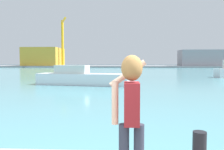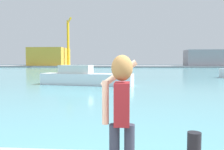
# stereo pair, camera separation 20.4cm
# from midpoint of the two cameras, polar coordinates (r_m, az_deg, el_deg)

# --- Properties ---
(ground_plane) EXTENTS (220.00, 220.00, 0.00)m
(ground_plane) POSITION_cam_midpoint_polar(r_m,az_deg,el_deg) (52.31, 2.12, 0.84)
(ground_plane) COLOR #334751
(harbor_water) EXTENTS (140.00, 100.00, 0.02)m
(harbor_water) POSITION_cam_midpoint_polar(r_m,az_deg,el_deg) (54.31, 2.15, 0.94)
(harbor_water) COLOR #599EA8
(harbor_water) RESTS_ON ground_plane
(far_shore_dock) EXTENTS (140.00, 20.00, 0.54)m
(far_shore_dock) POSITION_cam_midpoint_polar(r_m,az_deg,el_deg) (94.28, 2.47, 2.11)
(far_shore_dock) COLOR gray
(far_shore_dock) RESTS_ON ground_plane
(person_photographer) EXTENTS (0.52, 0.55, 1.74)m
(person_photographer) POSITION_cam_midpoint_polar(r_m,az_deg,el_deg) (3.14, 2.72, -7.53)
(person_photographer) COLOR #2D3342
(person_photographer) RESTS_ON quay_promenade
(harbor_bollard) EXTENTS (0.23, 0.23, 0.44)m
(harbor_bollard) POSITION_cam_midpoint_polar(r_m,az_deg,el_deg) (4.46, 19.23, -15.62)
(harbor_bollard) COLOR black
(harbor_bollard) RESTS_ON quay_promenade
(boat_moored) EXTENTS (9.11, 3.44, 1.90)m
(boat_moored) POSITION_cam_midpoint_polar(r_m,az_deg,el_deg) (22.71, -7.78, -0.64)
(boat_moored) COLOR white
(boat_moored) RESTS_ON harbor_water
(warehouse_left) EXTENTS (13.78, 13.83, 7.20)m
(warehouse_left) POSITION_cam_midpoint_polar(r_m,az_deg,el_deg) (99.64, -16.32, 4.27)
(warehouse_left) COLOR gold
(warehouse_left) RESTS_ON far_shore_dock
(warehouse_right) EXTENTS (16.84, 8.30, 6.08)m
(warehouse_right) POSITION_cam_midpoint_polar(r_m,az_deg,el_deg) (96.50, 20.94, 3.89)
(warehouse_right) COLOR gray
(warehouse_right) RESTS_ON far_shore_dock
(port_crane) EXTENTS (4.32, 9.95, 17.82)m
(port_crane) POSITION_cam_midpoint_polar(r_m,az_deg,el_deg) (94.32, -11.93, 8.69)
(port_crane) COLOR yellow
(port_crane) RESTS_ON far_shore_dock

